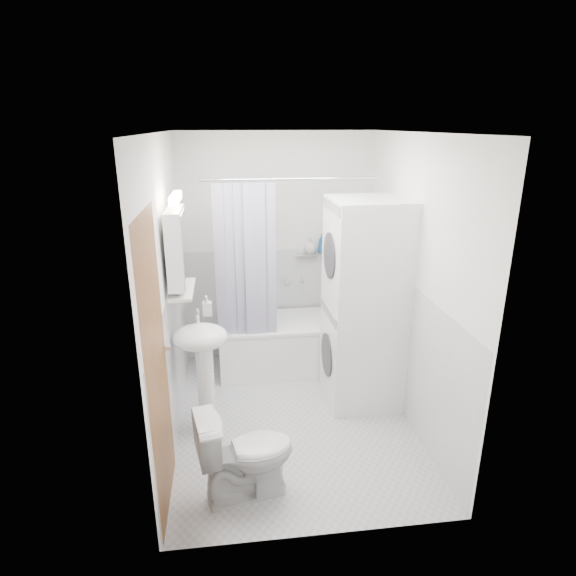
{
  "coord_description": "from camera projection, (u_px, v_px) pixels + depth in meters",
  "views": [
    {
      "loc": [
        -0.51,
        -3.62,
        2.46
      ],
      "look_at": [
        -0.03,
        0.15,
        1.16
      ],
      "focal_mm": 30.0,
      "sensor_mm": 36.0,
      "label": 1
    }
  ],
  "objects": [
    {
      "name": "floor",
      "position": [
        293.0,
        417.0,
        4.26
      ],
      "size": [
        2.6,
        2.6,
        0.0
      ],
      "primitive_type": "plane",
      "color": "#BDBCC1",
      "rests_on": "ground"
    },
    {
      "name": "room_walls",
      "position": [
        294.0,
        254.0,
        3.78
      ],
      "size": [
        2.6,
        2.6,
        2.6
      ],
      "color": "white",
      "rests_on": "ground"
    },
    {
      "name": "wainscot",
      "position": [
        289.0,
        341.0,
        4.34
      ],
      "size": [
        1.98,
        2.58,
        2.58
      ],
      "color": "white",
      "rests_on": "ground"
    },
    {
      "name": "door",
      "position": [
        168.0,
        348.0,
        3.3
      ],
      "size": [
        0.05,
        2.0,
        2.0
      ],
      "color": "brown",
      "rests_on": "ground"
    },
    {
      "name": "bathtub",
      "position": [
        287.0,
        342.0,
        5.03
      ],
      "size": [
        1.41,
        0.67,
        0.54
      ],
      "color": "white",
      "rests_on": "ground"
    },
    {
      "name": "tub_spout",
      "position": [
        302.0,
        280.0,
        5.18
      ],
      "size": [
        0.04,
        0.12,
        0.04
      ],
      "primitive_type": "cylinder",
      "rotation": [
        1.57,
        0.0,
        0.0
      ],
      "color": "silver",
      "rests_on": "room_walls"
    },
    {
      "name": "curtain_rod",
      "position": [
        291.0,
        179.0,
        4.22
      ],
      "size": [
        1.59,
        0.02,
        0.02
      ],
      "primitive_type": "cylinder",
      "rotation": [
        0.0,
        1.57,
        0.0
      ],
      "color": "silver",
      "rests_on": "room_walls"
    },
    {
      "name": "shower_curtain",
      "position": [
        245.0,
        263.0,
        4.41
      ],
      "size": [
        0.55,
        0.02,
        1.45
      ],
      "color": "#171345",
      "rests_on": "curtain_rod"
    },
    {
      "name": "sink",
      "position": [
        202.0,
        354.0,
        3.88
      ],
      "size": [
        0.44,
        0.37,
        1.04
      ],
      "color": "white",
      "rests_on": "ground"
    },
    {
      "name": "medicine_cabinet",
      "position": [
        177.0,
        245.0,
        3.74
      ],
      "size": [
        0.13,
        0.5,
        0.71
      ],
      "color": "white",
      "rests_on": "room_walls"
    },
    {
      "name": "shelf",
      "position": [
        182.0,
        290.0,
        3.86
      ],
      "size": [
        0.18,
        0.54,
        0.02
      ],
      "primitive_type": "cube",
      "color": "silver",
      "rests_on": "room_walls"
    },
    {
      "name": "shower_caddy",
      "position": [
        307.0,
        254.0,
        5.09
      ],
      "size": [
        0.22,
        0.06,
        0.02
      ],
      "primitive_type": "cube",
      "color": "silver",
      "rests_on": "room_walls"
    },
    {
      "name": "towel",
      "position": [
        177.0,
        252.0,
        4.0
      ],
      "size": [
        0.07,
        0.3,
        0.74
      ],
      "color": "#540C10",
      "rests_on": "room_walls"
    },
    {
      "name": "washer_dryer",
      "position": [
        365.0,
        304.0,
        4.28
      ],
      "size": [
        0.69,
        0.67,
        1.88
      ],
      "rotation": [
        0.0,
        0.0,
        0.02
      ],
      "color": "white",
      "rests_on": "ground"
    },
    {
      "name": "toilet",
      "position": [
        246.0,
        454.0,
        3.28
      ],
      "size": [
        0.73,
        0.5,
        0.65
      ],
      "primitive_type": "imported",
      "rotation": [
        0.0,
        0.0,
        1.77
      ],
      "color": "white",
      "rests_on": "ground"
    },
    {
      "name": "soap_pump",
      "position": [
        207.0,
        311.0,
        4.1
      ],
      "size": [
        0.08,
        0.17,
        0.08
      ],
      "primitive_type": "imported",
      "color": "gray",
      "rests_on": "sink"
    },
    {
      "name": "shelf_bottle",
      "position": [
        180.0,
        290.0,
        3.7
      ],
      "size": [
        0.07,
        0.18,
        0.07
      ],
      "primitive_type": "imported",
      "color": "gray",
      "rests_on": "shelf"
    },
    {
      "name": "shelf_cup",
      "position": [
        183.0,
        278.0,
        3.95
      ],
      "size": [
        0.1,
        0.09,
        0.1
      ],
      "primitive_type": "imported",
      "color": "gray",
      "rests_on": "shelf"
    },
    {
      "name": "shampoo_a",
      "position": [
        310.0,
        247.0,
        5.07
      ],
      "size": [
        0.13,
        0.17,
        0.13
      ],
      "primitive_type": "imported",
      "color": "gray",
      "rests_on": "shower_caddy"
    },
    {
      "name": "shampoo_b",
      "position": [
        322.0,
        249.0,
        5.09
      ],
      "size": [
        0.08,
        0.21,
        0.08
      ],
      "primitive_type": "imported",
      "color": "#265C98",
      "rests_on": "shower_caddy"
    }
  ]
}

